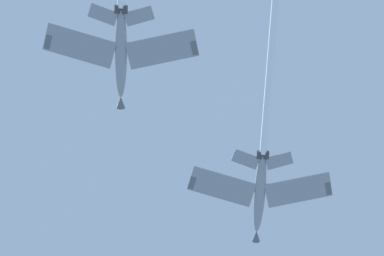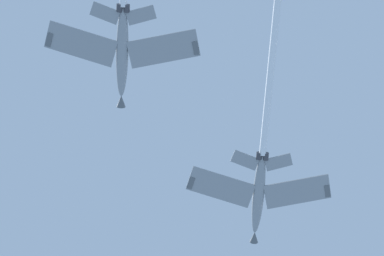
# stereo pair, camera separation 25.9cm
# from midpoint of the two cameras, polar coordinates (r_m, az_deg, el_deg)

# --- Properties ---
(jet_second) EXTENTS (24.25, 48.19, 12.41)m
(jet_second) POSITION_cam_midpoint_polar(r_m,az_deg,el_deg) (103.47, 5.51, 0.51)
(jet_second) COLOR gray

